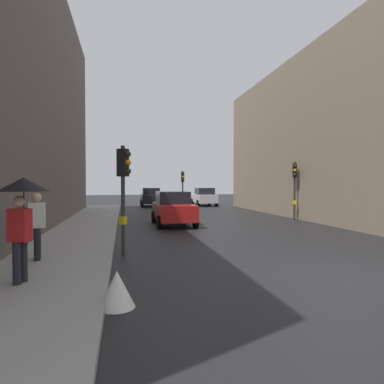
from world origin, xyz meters
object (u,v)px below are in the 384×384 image
Objects in this scene: car_white_compact at (204,197)px; pedestrian_with_umbrella at (22,200)px; car_dark_suv at (151,197)px; pedestrian_with_black_backpack at (35,222)px; car_red_sedan at (173,208)px; warning_sign_triangle at (117,289)px; traffic_light_near_right at (124,180)px; traffic_light_far_median at (183,183)px; traffic_light_mid_street at (295,180)px.

pedestrian_with_umbrella is (-9.84, -25.23, 0.96)m from car_white_compact.
car_dark_suv is 23.86m from pedestrian_with_black_backpack.
car_white_compact is at bearing 70.50° from car_red_sedan.
warning_sign_triangle is at bearing -58.23° from pedestrian_with_black_backpack.
pedestrian_with_umbrella is 3.29× the size of warning_sign_triangle.
traffic_light_near_right is 1.02× the size of traffic_light_far_median.
traffic_light_near_right is 23.43m from car_white_compact.
warning_sign_triangle is at bearing -34.86° from pedestrian_with_umbrella.
traffic_light_mid_street reaches higher than car_red_sedan.
pedestrian_with_umbrella reaches higher than warning_sign_triangle.
car_dark_suv is at bearing 79.77° from pedestrian_with_umbrella.
car_white_compact is at bearing 66.26° from pedestrian_with_black_backpack.
traffic_light_mid_street is (10.09, 8.13, 0.11)m from traffic_light_near_right.
pedestrian_with_umbrella reaches higher than pedestrian_with_black_backpack.
traffic_light_far_median is 20.50m from pedestrian_with_black_backpack.
pedestrian_with_umbrella is at bearing -100.23° from car_dark_suv.
pedestrian_with_black_backpack reaches higher than car_dark_suv.
car_white_compact is 6.46× the size of warning_sign_triangle.
pedestrian_with_black_backpack is at bearing -120.85° from car_red_sedan.
car_red_sedan is at bearing 66.14° from pedestrian_with_umbrella.
pedestrian_with_black_backpack is (-7.29, -19.13, -1.10)m from traffic_light_far_median.
car_white_compact is 15.82m from car_red_sedan.
traffic_light_mid_street is at bearing 43.13° from pedestrian_with_umbrella.
pedestrian_with_black_backpack is 2.72× the size of warning_sign_triangle.
traffic_light_far_median is at bearing 71.83° from pedestrian_with_umbrella.
pedestrian_with_black_backpack is at bearing 97.59° from pedestrian_with_umbrella.
car_white_compact is 1.96× the size of pedestrian_with_umbrella.
traffic_light_mid_street is 16.14m from car_dark_suv.
car_dark_suv is (-2.39, 4.22, -1.39)m from traffic_light_far_median.
car_dark_suv is 25.97m from pedestrian_with_umbrella.
traffic_light_near_right is 7.70m from car_red_sedan.
traffic_light_far_median is 1.53× the size of pedestrian_with_umbrella.
car_red_sedan is (-5.28, -14.91, 0.00)m from car_white_compact.
car_red_sedan is 11.94m from warning_sign_triangle.
traffic_light_mid_street is 16.38m from warning_sign_triangle.
traffic_light_far_median is at bearing 69.14° from pedestrian_with_black_backpack.
traffic_light_mid_street is 16.57m from pedestrian_with_umbrella.
car_red_sedan is at bearing -109.50° from car_white_compact.
traffic_light_near_right is at bearing -141.14° from traffic_light_mid_street.
traffic_light_mid_street is at bearing 38.86° from traffic_light_near_right.
traffic_light_near_right is 0.96× the size of traffic_light_mid_street.
traffic_light_far_median reaches higher than warning_sign_triangle.
traffic_light_far_median is 11.22m from traffic_light_mid_street.
traffic_light_near_right is at bearing -105.42° from traffic_light_far_median.
traffic_light_mid_street is at bearing -80.82° from car_white_compact.
traffic_light_mid_street is at bearing -62.24° from car_dark_suv.
car_red_sedan is (-2.44, -11.00, -1.39)m from traffic_light_far_median.
car_red_sedan is 1.97× the size of pedestrian_with_umbrella.
car_white_compact is 27.09m from pedestrian_with_umbrella.
pedestrian_with_umbrella reaches higher than car_dark_suv.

